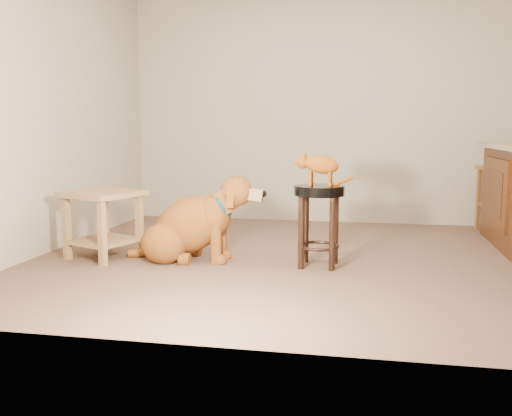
% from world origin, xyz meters
% --- Properties ---
extents(floor, '(4.50, 4.00, 0.01)m').
position_xyz_m(floor, '(0.00, 0.00, 0.00)').
color(floor, brown).
rests_on(floor, ground).
extents(room_shell, '(4.54, 4.04, 2.62)m').
position_xyz_m(room_shell, '(0.00, 0.00, 1.68)').
color(room_shell, '#B5AA92').
rests_on(room_shell, ground).
extents(padded_stool, '(0.39, 0.39, 0.64)m').
position_xyz_m(padded_stool, '(0.12, -0.21, 0.45)').
color(padded_stool, black).
rests_on(padded_stool, ground).
extents(wood_stool, '(0.46, 0.46, 0.69)m').
position_xyz_m(wood_stool, '(1.85, 1.70, 0.36)').
color(wood_stool, brown).
rests_on(wood_stool, ground).
extents(side_table, '(0.70, 0.70, 0.56)m').
position_xyz_m(side_table, '(-1.67, -0.25, 0.37)').
color(side_table, '#9A7247').
rests_on(side_table, ground).
extents(golden_retriever, '(1.19, 0.59, 0.75)m').
position_xyz_m(golden_retriever, '(-0.93, -0.20, 0.28)').
color(golden_retriever, brown).
rests_on(golden_retriever, ground).
extents(tabby_kitten, '(0.46, 0.16, 0.28)m').
position_xyz_m(tabby_kitten, '(0.11, -0.21, 0.79)').
color(tabby_kitten, '#88410D').
rests_on(tabby_kitten, padded_stool).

